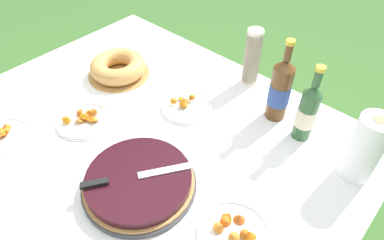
% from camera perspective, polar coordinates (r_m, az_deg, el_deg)
% --- Properties ---
extents(ground_plane, '(16.00, 16.00, 0.00)m').
position_cam_1_polar(ground_plane, '(1.99, -5.30, -17.73)').
color(ground_plane, '#3D6B2D').
extents(garden_table, '(1.62, 1.24, 0.76)m').
position_cam_1_polar(garden_table, '(1.42, -7.11, -3.83)').
color(garden_table, '#A87A47').
rests_on(garden_table, ground_plane).
extents(tablecloth, '(1.63, 1.25, 0.10)m').
position_cam_1_polar(tablecloth, '(1.38, -7.29, -2.35)').
color(tablecloth, white).
rests_on(tablecloth, garden_table).
extents(berry_tart, '(0.39, 0.39, 0.06)m').
position_cam_1_polar(berry_tart, '(1.18, -8.82, -10.14)').
color(berry_tart, '#38383D').
rests_on(berry_tart, tablecloth).
extents(serving_knife, '(0.23, 0.33, 0.01)m').
position_cam_1_polar(serving_knife, '(1.15, -10.46, -9.34)').
color(serving_knife, silver).
rests_on(serving_knife, berry_tart).
extents(bundt_cake, '(0.29, 0.29, 0.09)m').
position_cam_1_polar(bundt_cake, '(1.67, -12.22, 8.62)').
color(bundt_cake, '#B78447').
rests_on(bundt_cake, tablecloth).
extents(cup_stack, '(0.07, 0.07, 0.27)m').
position_cam_1_polar(cup_stack, '(1.55, 10.00, 10.24)').
color(cup_stack, beige).
rests_on(cup_stack, tablecloth).
extents(cider_bottle_green, '(0.07, 0.07, 0.32)m').
position_cam_1_polar(cider_bottle_green, '(1.33, 18.66, 1.27)').
color(cider_bottle_green, '#2D562D').
rests_on(cider_bottle_green, tablecloth).
extents(cider_bottle_amber, '(0.08, 0.08, 0.35)m').
position_cam_1_polar(cider_bottle_amber, '(1.38, 14.46, 4.92)').
color(cider_bottle_amber, brown).
rests_on(cider_bottle_amber, tablecloth).
extents(snack_plate_near, '(0.22, 0.22, 0.05)m').
position_cam_1_polar(snack_plate_near, '(1.45, -1.03, 2.34)').
color(snack_plate_near, white).
rests_on(snack_plate_near, tablecloth).
extents(snack_plate_left, '(0.22, 0.22, 0.06)m').
position_cam_1_polar(snack_plate_left, '(1.46, -17.58, 0.04)').
color(snack_plate_left, white).
rests_on(snack_plate_left, tablecloth).
extents(snack_plate_right, '(0.21, 0.21, 0.06)m').
position_cam_1_polar(snack_plate_right, '(1.52, -29.10, -2.33)').
color(snack_plate_right, white).
rests_on(snack_plate_right, tablecloth).
extents(snack_plate_far, '(0.23, 0.23, 0.05)m').
position_cam_1_polar(snack_plate_far, '(1.09, 6.98, -18.08)').
color(snack_plate_far, white).
rests_on(snack_plate_far, tablecloth).
extents(paper_towel_roll, '(0.11, 0.11, 0.26)m').
position_cam_1_polar(paper_towel_roll, '(1.26, 26.88, -4.24)').
color(paper_towel_roll, white).
rests_on(paper_towel_roll, tablecloth).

